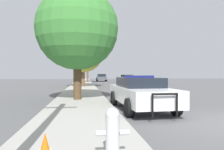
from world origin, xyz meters
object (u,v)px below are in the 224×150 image
traffic_light (91,59)px  tree_sidewalk_far (88,57)px  tree_sidewalk_near (77,29)px  fire_hydrant (113,131)px  police_car (140,92)px  car_background_distant (101,77)px  car_background_oncoming (127,79)px  tree_sidewalk_mid (83,52)px

traffic_light → tree_sidewalk_far: tree_sidewalk_far is taller
traffic_light → tree_sidewalk_far: (-0.28, 9.03, 0.90)m
tree_sidewalk_far → tree_sidewalk_near: bearing=-92.4°
fire_hydrant → traffic_light: 24.29m
traffic_light → police_car: bearing=-85.2°
car_background_distant → car_background_oncoming: size_ratio=0.91×
car_background_oncoming → car_background_distant: bearing=-70.8°
police_car → car_background_distant: (1.03, 33.94, -0.01)m
car_background_oncoming → tree_sidewalk_far: (-6.45, 1.74, 3.62)m
car_background_distant → tree_sidewalk_far: size_ratio=0.66×
car_background_distant → tree_sidewalk_near: 31.23m
fire_hydrant → tree_sidewalk_near: (-0.86, 8.68, 3.52)m
car_background_distant → traffic_light: bearing=-99.2°
police_car → tree_sidewalk_far: (-1.83, 27.60, 3.56)m
traffic_light → tree_sidewalk_near: size_ratio=0.74×
traffic_light → tree_sidewalk_mid: 3.43m
fire_hydrant → tree_sidewalk_far: size_ratio=0.14×
police_car → fire_hydrant: bearing=67.5°
traffic_light → car_background_distant: (2.58, 15.36, -2.68)m
tree_sidewalk_far → tree_sidewalk_mid: bearing=-93.3°
fire_hydrant → tree_sidewalk_mid: tree_sidewalk_mid is taller
police_car → fire_hydrant: police_car is taller
car_background_oncoming → police_car: bearing=75.2°
fire_hydrant → traffic_light: (0.43, 24.12, 2.84)m
traffic_light → tree_sidewalk_mid: size_ratio=0.75×
tree_sidewalk_mid → tree_sidewalk_near: (-0.29, -12.21, 0.09)m
fire_hydrant → traffic_light: bearing=89.0°
tree_sidewalk_near → tree_sidewalk_far: 24.49m
car_background_oncoming → tree_sidewalk_near: bearing=67.1°
police_car → tree_sidewalk_near: (-2.84, 3.14, 3.34)m
car_background_oncoming → tree_sidewalk_mid: tree_sidewalk_mid is taller
tree_sidewalk_mid → police_car: bearing=-80.6°
tree_sidewalk_mid → car_background_distant: bearing=79.1°
tree_sidewalk_mid → tree_sidewalk_near: 12.22m
traffic_light → tree_sidewalk_near: (-1.29, -15.44, 0.68)m
police_car → tree_sidewalk_far: tree_sidewalk_far is taller
car_background_distant → tree_sidewalk_far: 7.82m
fire_hydrant → car_background_oncoming: car_background_oncoming is taller
police_car → tree_sidewalk_mid: tree_sidewalk_mid is taller
car_background_distant → tree_sidewalk_near: tree_sidewalk_near is taller
police_car → traffic_light: (-1.55, 18.58, 2.66)m
police_car → car_background_distant: bearing=-94.6°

